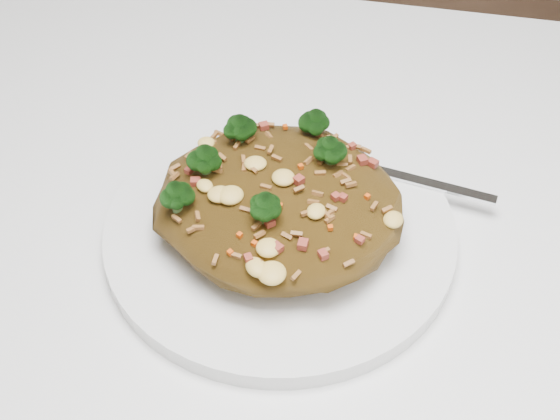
% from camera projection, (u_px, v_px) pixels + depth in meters
% --- Properties ---
extents(plate, '(0.25, 0.25, 0.01)m').
position_uv_depth(plate, '(280.00, 232.00, 0.55)').
color(plate, white).
rests_on(plate, dining_table).
extents(fried_rice, '(0.17, 0.15, 0.06)m').
position_uv_depth(fried_rice, '(279.00, 194.00, 0.52)').
color(fried_rice, brown).
rests_on(fried_rice, plate).
extents(fork, '(0.16, 0.04, 0.00)m').
position_uv_depth(fork, '(397.00, 175.00, 0.57)').
color(fork, silver).
rests_on(fork, plate).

